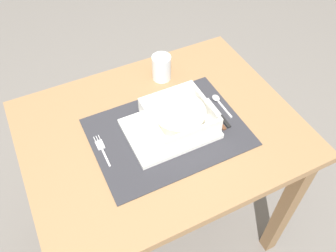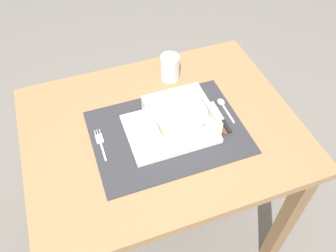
# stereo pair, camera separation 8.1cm
# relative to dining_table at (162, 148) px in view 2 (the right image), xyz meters

# --- Properties ---
(ground_plane) EXTENTS (6.00, 6.00, 0.00)m
(ground_plane) POSITION_rel_dining_table_xyz_m (0.00, 0.00, -0.60)
(ground_plane) COLOR slate
(dining_table) EXTENTS (0.87, 0.68, 0.71)m
(dining_table) POSITION_rel_dining_table_xyz_m (0.00, 0.00, 0.00)
(dining_table) COLOR #936D47
(dining_table) RESTS_ON ground
(placemat) EXTENTS (0.48, 0.35, 0.00)m
(placemat) POSITION_rel_dining_table_xyz_m (0.01, -0.03, 0.12)
(placemat) COLOR #2D2D33
(placemat) RESTS_ON dining_table
(serving_plate) EXTENTS (0.27, 0.20, 0.02)m
(serving_plate) POSITION_rel_dining_table_xyz_m (0.02, -0.03, 0.12)
(serving_plate) COLOR white
(serving_plate) RESTS_ON placemat
(porridge_bowl) EXTENTS (0.20, 0.20, 0.05)m
(porridge_bowl) POSITION_rel_dining_table_xyz_m (0.06, -0.01, 0.16)
(porridge_bowl) COLOR white
(porridge_bowl) RESTS_ON serving_plate
(fork) EXTENTS (0.02, 0.13, 0.00)m
(fork) POSITION_rel_dining_table_xyz_m (-0.20, -0.00, 0.12)
(fork) COLOR silver
(fork) RESTS_ON placemat
(spoon) EXTENTS (0.02, 0.11, 0.01)m
(spoon) POSITION_rel_dining_table_xyz_m (0.22, 0.02, 0.12)
(spoon) COLOR silver
(spoon) RESTS_ON placemat
(butter_knife) EXTENTS (0.01, 0.14, 0.01)m
(butter_knife) POSITION_rel_dining_table_xyz_m (0.19, -0.04, 0.12)
(butter_knife) COLOR black
(butter_knife) RESTS_ON placemat
(bread_knife) EXTENTS (0.01, 0.14, 0.01)m
(bread_knife) POSITION_rel_dining_table_xyz_m (0.18, -0.04, 0.12)
(bread_knife) COLOR #59331E
(bread_knife) RESTS_ON placemat
(drinking_glass) EXTENTS (0.07, 0.07, 0.09)m
(drinking_glass) POSITION_rel_dining_table_xyz_m (0.11, 0.22, 0.15)
(drinking_glass) COLOR white
(drinking_glass) RESTS_ON dining_table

